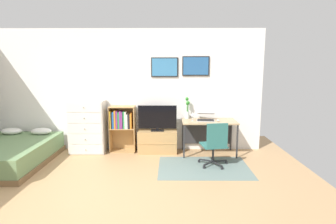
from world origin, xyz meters
TOP-DOWN VIEW (x-y plane):
  - ground_plane at (0.00, 0.00)m, footprint 7.20×7.20m
  - wall_back_with_posters at (0.02, 2.43)m, footprint 6.12×0.09m
  - area_rug at (1.64, 1.24)m, footprint 1.70×1.20m
  - bed at (-2.13, 1.38)m, footprint 1.49×2.00m
  - dresser at (-0.80, 2.15)m, footprint 0.76×0.46m
  - bookshelf at (-0.06, 2.21)m, footprint 0.56×0.30m
  - tv_stand at (0.73, 2.17)m, footprint 0.85×0.41m
  - television at (0.73, 2.15)m, footprint 0.84×0.16m
  - desk at (1.84, 2.13)m, footprint 1.15×0.63m
  - office_chair at (1.85, 1.30)m, footprint 0.58×0.57m
  - laptop at (1.78, 2.12)m, footprint 0.42×0.45m
  - computer_mouse at (2.03, 2.00)m, footprint 0.06×0.10m
  - bamboo_vase at (1.39, 2.28)m, footprint 0.10×0.10m
  - wine_glass at (1.48, 2.02)m, footprint 0.07×0.07m

SIDE VIEW (x-z plane):
  - ground_plane at x=0.00m, z-range 0.00..0.00m
  - area_rug at x=1.64m, z-range 0.00..0.01m
  - bed at x=-2.13m, z-range -0.06..0.50m
  - tv_stand at x=0.73m, z-range 0.00..0.49m
  - office_chair at x=1.85m, z-range 0.03..0.89m
  - dresser at x=-0.80m, z-range 0.00..1.16m
  - desk at x=1.84m, z-range 0.24..0.98m
  - bookshelf at x=-0.06m, z-range 0.11..1.14m
  - computer_mouse at x=2.03m, z-range 0.74..0.77m
  - television at x=0.73m, z-range 0.49..1.05m
  - laptop at x=1.78m, z-range 0.72..0.89m
  - wine_glass at x=1.48m, z-range 0.78..0.96m
  - bamboo_vase at x=1.39m, z-range 0.75..1.23m
  - wall_back_with_posters at x=0.02m, z-range 0.01..2.71m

